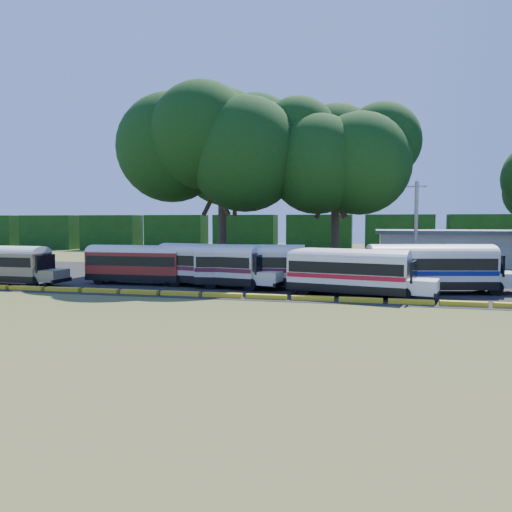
% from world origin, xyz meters
% --- Properties ---
extents(ground, '(160.00, 160.00, 0.00)m').
position_xyz_m(ground, '(0.00, 0.00, 0.00)').
color(ground, '#2F4617').
rests_on(ground, ground).
extents(asphalt_strip, '(64.00, 24.00, 0.02)m').
position_xyz_m(asphalt_strip, '(1.00, 12.00, 0.01)').
color(asphalt_strip, black).
rests_on(asphalt_strip, ground).
extents(curb, '(53.70, 0.45, 0.30)m').
position_xyz_m(curb, '(-0.00, 1.00, 0.15)').
color(curb, yellow).
rests_on(curb, ground).
extents(terminal_building, '(19.00, 9.00, 4.00)m').
position_xyz_m(terminal_building, '(18.00, 30.00, 2.03)').
color(terminal_building, silver).
rests_on(terminal_building, ground).
extents(treeline_backdrop, '(130.00, 4.00, 6.00)m').
position_xyz_m(treeline_backdrop, '(0.00, 48.00, 3.00)').
color(treeline_backdrop, black).
rests_on(treeline_backdrop, ground).
extents(bus_beige, '(9.54, 2.58, 3.12)m').
position_xyz_m(bus_beige, '(-20.27, 3.17, 1.79)').
color(bus_beige, black).
rests_on(bus_beige, ground).
extents(bus_red, '(9.56, 2.48, 3.14)m').
position_xyz_m(bus_red, '(-10.04, 6.08, 1.80)').
color(bus_red, black).
rests_on(bus_red, ground).
extents(bus_cream_west, '(10.38, 4.43, 3.32)m').
position_xyz_m(bus_cream_west, '(-3.78, 5.80, 1.88)').
color(bus_cream_west, black).
rests_on(bus_cream_west, ground).
extents(bus_cream_east, '(10.28, 3.85, 3.30)m').
position_xyz_m(bus_cream_east, '(-0.59, 6.00, 1.87)').
color(bus_cream_east, black).
rests_on(bus_cream_east, ground).
extents(bus_white_red, '(10.07, 4.40, 3.22)m').
position_xyz_m(bus_white_red, '(6.81, 3.41, 1.82)').
color(bus_white_red, black).
rests_on(bus_white_red, ground).
extents(bus_white_blue, '(10.81, 4.89, 3.45)m').
position_xyz_m(bus_white_blue, '(12.33, 6.14, 1.95)').
color(bus_white_blue, black).
rests_on(bus_white_blue, ground).
extents(tree_west, '(14.42, 14.42, 17.69)m').
position_xyz_m(tree_west, '(-6.10, 16.03, 12.37)').
color(tree_west, '#39261C').
rests_on(tree_west, ground).
extents(tree_center, '(11.84, 11.84, 16.06)m').
position_xyz_m(tree_center, '(4.64, 17.72, 11.68)').
color(tree_center, '#39261C').
rests_on(tree_center, ground).
extents(utility_pole, '(1.60, 0.30, 8.30)m').
position_xyz_m(utility_pole, '(11.62, 12.55, 4.26)').
color(utility_pole, gray).
rests_on(utility_pole, ground).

